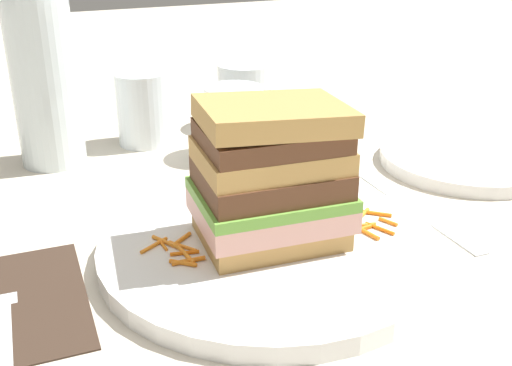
% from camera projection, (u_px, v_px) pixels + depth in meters
% --- Properties ---
extents(ground_plane, '(3.00, 3.00, 0.00)m').
position_uv_depth(ground_plane, '(252.00, 244.00, 0.57)').
color(ground_plane, beige).
extents(main_plate, '(0.30, 0.30, 0.02)m').
position_uv_depth(main_plate, '(270.00, 246.00, 0.55)').
color(main_plate, white).
rests_on(main_plate, ground_plane).
extents(sandwich, '(0.13, 0.11, 0.12)m').
position_uv_depth(sandwich, '(271.00, 176.00, 0.52)').
color(sandwich, tan).
rests_on(sandwich, main_plate).
extents(carrot_shred_0, '(0.00, 0.02, 0.00)m').
position_uv_depth(carrot_shred_0, '(164.00, 246.00, 0.53)').
color(carrot_shred_0, orange).
rests_on(carrot_shred_0, main_plate).
extents(carrot_shred_1, '(0.03, 0.01, 0.00)m').
position_uv_depth(carrot_shred_1, '(188.00, 261.00, 0.50)').
color(carrot_shred_1, orange).
rests_on(carrot_shred_1, main_plate).
extents(carrot_shred_2, '(0.02, 0.02, 0.00)m').
position_uv_depth(carrot_shred_2, '(182.00, 246.00, 0.53)').
color(carrot_shred_2, orange).
rests_on(carrot_shred_2, main_plate).
extents(carrot_shred_3, '(0.03, 0.02, 0.00)m').
position_uv_depth(carrot_shred_3, '(153.00, 243.00, 0.53)').
color(carrot_shred_3, orange).
rests_on(carrot_shred_3, main_plate).
extents(carrot_shred_4, '(0.02, 0.01, 0.00)m').
position_uv_depth(carrot_shred_4, '(185.00, 253.00, 0.52)').
color(carrot_shred_4, orange).
rests_on(carrot_shred_4, main_plate).
extents(carrot_shred_5, '(0.01, 0.03, 0.00)m').
position_uv_depth(carrot_shred_5, '(186.00, 255.00, 0.51)').
color(carrot_shred_5, orange).
rests_on(carrot_shred_5, main_plate).
extents(carrot_shred_6, '(0.02, 0.03, 0.00)m').
position_uv_depth(carrot_shred_6, '(165.00, 240.00, 0.53)').
color(carrot_shred_6, orange).
rests_on(carrot_shred_6, main_plate).
extents(carrot_shred_7, '(0.02, 0.02, 0.00)m').
position_uv_depth(carrot_shred_7, '(183.00, 263.00, 0.50)').
color(carrot_shred_7, orange).
rests_on(carrot_shred_7, main_plate).
extents(carrot_shred_8, '(0.02, 0.02, 0.00)m').
position_uv_depth(carrot_shred_8, '(182.00, 240.00, 0.53)').
color(carrot_shred_8, orange).
rests_on(carrot_shred_8, main_plate).
extents(carrot_shred_9, '(0.02, 0.02, 0.00)m').
position_uv_depth(carrot_shred_9, '(377.00, 214.00, 0.58)').
color(carrot_shred_9, orange).
rests_on(carrot_shred_9, main_plate).
extents(carrot_shred_10, '(0.02, 0.01, 0.00)m').
position_uv_depth(carrot_shred_10, '(362.00, 229.00, 0.55)').
color(carrot_shred_10, orange).
rests_on(carrot_shred_10, main_plate).
extents(carrot_shred_11, '(0.01, 0.03, 0.00)m').
position_uv_depth(carrot_shred_11, '(344.00, 215.00, 0.58)').
color(carrot_shred_11, orange).
rests_on(carrot_shred_11, main_plate).
extents(carrot_shred_12, '(0.01, 0.03, 0.00)m').
position_uv_depth(carrot_shred_12, '(380.00, 228.00, 0.55)').
color(carrot_shred_12, orange).
rests_on(carrot_shred_12, main_plate).
extents(carrot_shred_13, '(0.03, 0.01, 0.00)m').
position_uv_depth(carrot_shred_13, '(361.00, 225.00, 0.56)').
color(carrot_shred_13, orange).
rests_on(carrot_shred_13, main_plate).
extents(carrot_shred_14, '(0.01, 0.02, 0.00)m').
position_uv_depth(carrot_shred_14, '(388.00, 222.00, 0.57)').
color(carrot_shred_14, orange).
rests_on(carrot_shred_14, main_plate).
extents(carrot_shred_15, '(0.02, 0.02, 0.00)m').
position_uv_depth(carrot_shred_15, '(362.00, 215.00, 0.58)').
color(carrot_shred_15, orange).
rests_on(carrot_shred_15, main_plate).
extents(carrot_shred_16, '(0.01, 0.03, 0.00)m').
position_uv_depth(carrot_shred_16, '(367.00, 233.00, 0.55)').
color(carrot_shred_16, orange).
rests_on(carrot_shred_16, main_plate).
extents(napkin_dark, '(0.13, 0.16, 0.00)m').
position_uv_depth(napkin_dark, '(4.00, 305.00, 0.48)').
color(napkin_dark, '#38281E').
rests_on(napkin_dark, ground_plane).
extents(fork, '(0.02, 0.17, 0.00)m').
position_uv_depth(fork, '(3.00, 318.00, 0.46)').
color(fork, silver).
rests_on(fork, napkin_dark).
extents(knife, '(0.02, 0.20, 0.00)m').
position_uv_depth(knife, '(419.00, 211.00, 0.63)').
color(knife, silver).
rests_on(knife, ground_plane).
extents(juice_glass, '(0.07, 0.07, 0.08)m').
position_uv_depth(juice_glass, '(234.00, 125.00, 0.76)').
color(juice_glass, white).
rests_on(juice_glass, ground_plane).
extents(water_bottle, '(0.07, 0.07, 0.30)m').
position_uv_depth(water_bottle, '(40.00, 49.00, 0.70)').
color(water_bottle, silver).
rests_on(water_bottle, ground_plane).
extents(empty_tumbler_0, '(0.07, 0.07, 0.09)m').
position_uv_depth(empty_tumbler_0, '(245.00, 95.00, 0.86)').
color(empty_tumbler_0, silver).
rests_on(empty_tumbler_0, ground_plane).
extents(empty_tumbler_1, '(0.07, 0.07, 0.09)m').
position_uv_depth(empty_tumbler_1, '(143.00, 109.00, 0.79)').
color(empty_tumbler_1, silver).
rests_on(empty_tumbler_1, ground_plane).
extents(side_plate, '(0.20, 0.20, 0.01)m').
position_uv_depth(side_plate, '(467.00, 158.00, 0.74)').
color(side_plate, white).
rests_on(side_plate, ground_plane).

